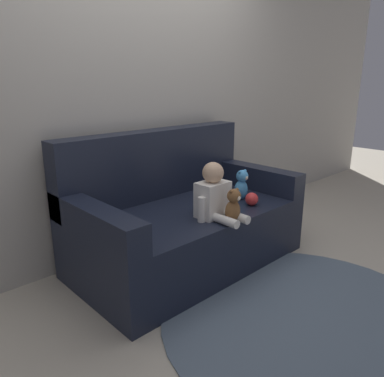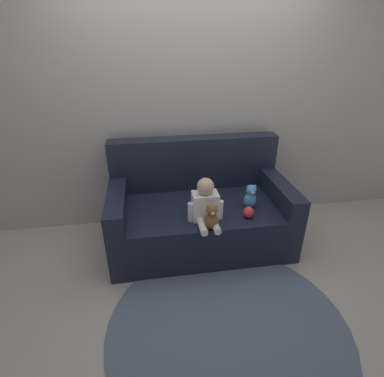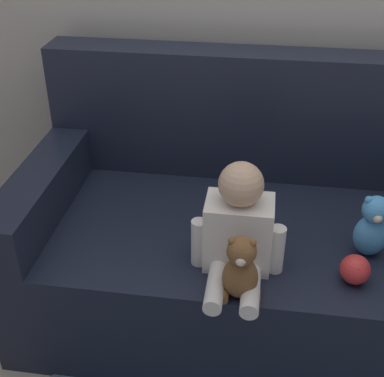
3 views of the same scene
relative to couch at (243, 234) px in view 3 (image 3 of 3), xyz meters
name	(u,v)px [view 3 (image 3 of 3)]	position (x,y,z in m)	size (l,w,h in m)	color
ground_plane	(238,305)	(0.00, -0.07, -0.33)	(12.00, 12.00, 0.00)	#B7AD99
couch	(243,234)	(0.00, 0.00, 0.00)	(1.70, 0.94, 0.99)	black
person_baby	(238,229)	(-0.01, -0.34, 0.27)	(0.31, 0.35, 0.38)	white
teddy_bear_brown	(241,270)	(0.01, -0.49, 0.23)	(0.14, 0.11, 0.23)	brown
plush_toy_side	(372,227)	(0.44, -0.21, 0.24)	(0.12, 0.11, 0.24)	#4C9EDB
toy_ball	(355,269)	(0.38, -0.37, 0.17)	(0.10, 0.10, 0.10)	red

